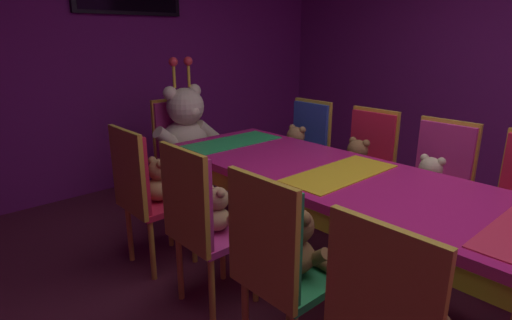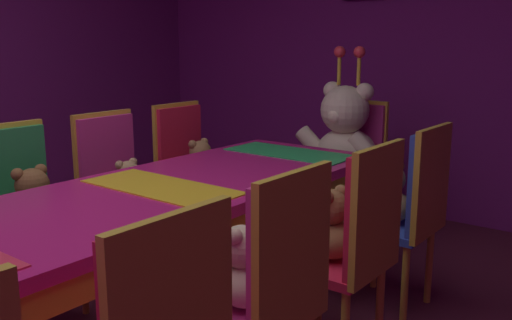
# 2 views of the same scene
# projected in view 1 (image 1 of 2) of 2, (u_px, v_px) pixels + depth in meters

# --- Properties ---
(ground_plane) EXTENTS (7.90, 7.90, 0.00)m
(ground_plane) POSITION_uv_depth(u_px,v_px,m) (407.00, 319.00, 2.32)
(ground_plane) COLOR #591E33
(wall_back) EXTENTS (5.20, 0.12, 2.80)m
(wall_back) POSITION_uv_depth(u_px,v_px,m) (129.00, 49.00, 4.18)
(wall_back) COLOR #721E72
(wall_back) RESTS_ON ground_plane
(banquet_table) EXTENTS (0.90, 3.61, 0.75)m
(banquet_table) POSITION_uv_depth(u_px,v_px,m) (420.00, 212.00, 2.12)
(banquet_table) COLOR #C61E72
(banquet_table) RESTS_ON ground_plane
(teddy_left_2) EXTENTS (0.23, 0.29, 0.28)m
(teddy_left_2) POSITION_uv_depth(u_px,v_px,m) (409.00, 309.00, 1.50)
(teddy_left_2) COLOR brown
(teddy_left_2) RESTS_ON chair_left_2
(chair_left_3) EXTENTS (0.42, 0.41, 0.98)m
(chair_left_3) POSITION_uv_depth(u_px,v_px,m) (274.00, 256.00, 1.82)
(chair_left_3) COLOR #268C4C
(chair_left_3) RESTS_ON ground_plane
(teddy_left_3) EXTENTS (0.27, 0.35, 0.33)m
(teddy_left_3) POSITION_uv_depth(u_px,v_px,m) (297.00, 245.00, 1.91)
(teddy_left_3) COLOR brown
(teddy_left_3) RESTS_ON chair_left_3
(chair_left_4) EXTENTS (0.42, 0.41, 0.98)m
(chair_left_4) POSITION_uv_depth(u_px,v_px,m) (198.00, 215.00, 2.24)
(chair_left_4) COLOR #CC338C
(chair_left_4) RESTS_ON ground_plane
(teddy_left_4) EXTENTS (0.22, 0.28, 0.27)m
(teddy_left_4) POSITION_uv_depth(u_px,v_px,m) (219.00, 211.00, 2.34)
(teddy_left_4) COLOR tan
(teddy_left_4) RESTS_ON chair_left_4
(chair_left_5) EXTENTS (0.42, 0.41, 0.98)m
(chair_left_5) POSITION_uv_depth(u_px,v_px,m) (141.00, 186.00, 2.67)
(chair_left_5) COLOR red
(chair_left_5) RESTS_ON ground_plane
(teddy_left_5) EXTENTS (0.25, 0.32, 0.30)m
(teddy_left_5) POSITION_uv_depth(u_px,v_px,m) (161.00, 182.00, 2.76)
(teddy_left_5) COLOR #9E7247
(teddy_left_5) RESTS_ON chair_left_5
(chair_right_3) EXTENTS (0.42, 0.41, 0.98)m
(chair_right_3) POSITION_uv_depth(u_px,v_px,m) (439.00, 176.00, 2.85)
(chair_right_3) COLOR #CC338C
(chair_right_3) RESTS_ON ground_plane
(teddy_right_3) EXTENTS (0.25, 0.33, 0.31)m
(teddy_right_3) POSITION_uv_depth(u_px,v_px,m) (429.00, 182.00, 2.76)
(teddy_right_3) COLOR beige
(teddy_right_3) RESTS_ON chair_right_3
(chair_right_4) EXTENTS (0.42, 0.41, 0.98)m
(chair_right_4) POSITION_uv_depth(u_px,v_px,m) (367.00, 158.00, 3.27)
(chair_right_4) COLOR red
(chair_right_4) RESTS_ON ground_plane
(teddy_right_4) EXTENTS (0.26, 0.34, 0.32)m
(teddy_right_4) POSITION_uv_depth(u_px,v_px,m) (356.00, 162.00, 3.18)
(teddy_right_4) COLOR olive
(teddy_right_4) RESTS_ON chair_right_4
(chair_right_5) EXTENTS (0.42, 0.41, 0.98)m
(chair_right_5) POSITION_uv_depth(u_px,v_px,m) (306.00, 144.00, 3.71)
(chair_right_5) COLOR #2D47B2
(chair_right_5) RESTS_ON ground_plane
(teddy_right_5) EXTENTS (0.27, 0.34, 0.32)m
(teddy_right_5) POSITION_uv_depth(u_px,v_px,m) (295.00, 147.00, 3.62)
(teddy_right_5) COLOR #9E7247
(teddy_right_5) RESTS_ON chair_right_5
(throne_chair) EXTENTS (0.41, 0.42, 0.98)m
(throne_chair) POSITION_uv_depth(u_px,v_px,m) (178.00, 141.00, 3.81)
(throne_chair) COLOR #CC338C
(throne_chair) RESTS_ON ground_plane
(king_teddy_bear) EXTENTS (0.70, 0.54, 0.90)m
(king_teddy_bear) POSITION_uv_depth(u_px,v_px,m) (187.00, 128.00, 3.64)
(king_teddy_bear) COLOR beige
(king_teddy_bear) RESTS_ON throne_chair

